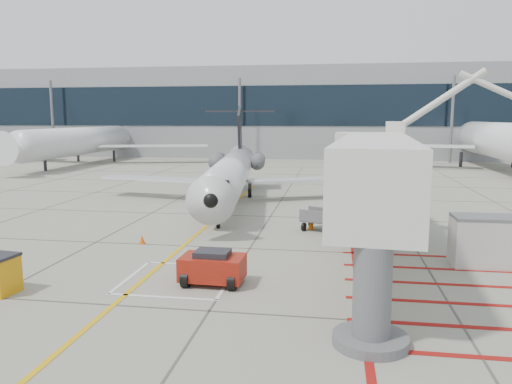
# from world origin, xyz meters

# --- Properties ---
(ground_plane) EXTENTS (260.00, 260.00, 0.00)m
(ground_plane) POSITION_xyz_m (0.00, 0.00, 0.00)
(ground_plane) COLOR gray
(ground_plane) RESTS_ON ground
(regional_jet) EXTENTS (24.97, 29.89, 7.19)m
(regional_jet) POSITION_xyz_m (-3.35, 14.61, 3.59)
(regional_jet) COLOR silver
(regional_jet) RESTS_ON ground_plane
(jet_bridge) EXTENTS (10.12, 19.08, 7.39)m
(jet_bridge) POSITION_xyz_m (5.58, 0.63, 3.69)
(jet_bridge) COLOR silver
(jet_bridge) RESTS_ON ground_plane
(pushback_tug) EXTENTS (2.44, 1.57, 1.39)m
(pushback_tug) POSITION_xyz_m (-0.53, -1.31, 0.70)
(pushback_tug) COLOR maroon
(pushback_tug) RESTS_ON ground_plane
(baggage_cart) EXTENTS (2.38, 1.96, 1.29)m
(baggage_cart) POSITION_xyz_m (3.30, 8.41, 0.65)
(baggage_cart) COLOR #5C5B61
(baggage_cart) RESTS_ON ground_plane
(ground_power_unit) EXTENTS (2.76, 1.64, 2.17)m
(ground_power_unit) POSITION_xyz_m (10.46, 2.81, 1.08)
(ground_power_unit) COLOR beige
(ground_power_unit) RESTS_ON ground_plane
(cone_nose) EXTENTS (0.32, 0.32, 0.44)m
(cone_nose) POSITION_xyz_m (-5.56, 4.11, 0.22)
(cone_nose) COLOR #E1510B
(cone_nose) RESTS_ON ground_plane
(cone_side) EXTENTS (0.38, 0.38, 0.52)m
(cone_side) POSITION_xyz_m (2.76, 8.78, 0.26)
(cone_side) COLOR orange
(cone_side) RESTS_ON ground_plane
(terminal_building) EXTENTS (180.00, 28.00, 14.00)m
(terminal_building) POSITION_xyz_m (10.00, 70.00, 7.00)
(terminal_building) COLOR gray
(terminal_building) RESTS_ON ground_plane
(terminal_glass_band) EXTENTS (180.00, 0.10, 6.00)m
(terminal_glass_band) POSITION_xyz_m (10.00, 55.95, 8.00)
(terminal_glass_band) COLOR black
(terminal_glass_band) RESTS_ON ground_plane
(bg_aircraft_b) EXTENTS (33.04, 36.71, 11.01)m
(bg_aircraft_b) POSITION_xyz_m (-29.88, 46.00, 5.51)
(bg_aircraft_b) COLOR silver
(bg_aircraft_b) RESTS_ON ground_plane
(bg_aircraft_c) EXTENTS (38.06, 42.28, 12.69)m
(bg_aircraft_c) POSITION_xyz_m (23.26, 46.00, 6.34)
(bg_aircraft_c) COLOR silver
(bg_aircraft_c) RESTS_ON ground_plane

